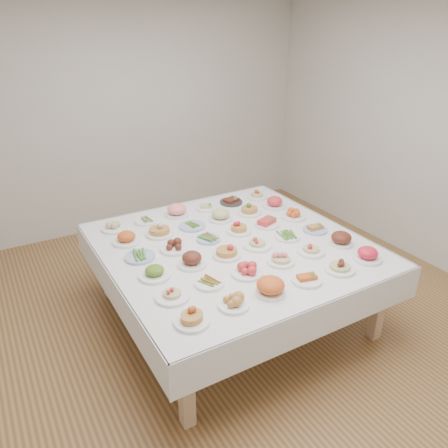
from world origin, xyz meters
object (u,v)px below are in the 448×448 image
dish_35 (257,194)px  dish_18 (140,255)px  display_table (233,250)px  dish_0 (192,314)px

dish_35 → dish_18: bearing=-158.3°
display_table → dish_35: bearing=45.0°
display_table → dish_35: (0.79, 0.80, 0.12)m
display_table → dish_18: 0.81m
display_table → dish_18: bearing=168.2°
display_table → dish_18: size_ratio=8.88×
dish_18 → dish_35: size_ratio=1.08×
display_table → dish_0: 1.14m
dish_18 → dish_35: 1.71m
dish_0 → dish_18: 0.97m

